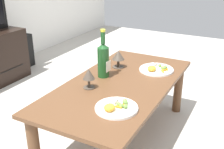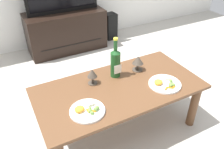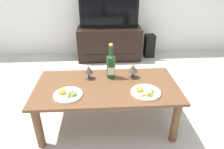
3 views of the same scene
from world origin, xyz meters
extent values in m
plane|color=#B7B2A8|center=(0.00, 0.00, 0.00)|extent=(6.40, 6.40, 0.00)
cube|color=brown|center=(0.00, 0.00, 0.43)|extent=(1.30, 0.65, 0.03)
cylinder|color=brown|center=(0.58, -0.26, 0.21)|extent=(0.07, 0.07, 0.42)
cylinder|color=brown|center=(-0.58, 0.26, 0.21)|extent=(0.07, 0.07, 0.42)
cylinder|color=brown|center=(0.58, 0.26, 0.21)|extent=(0.07, 0.07, 0.42)
cube|color=black|center=(0.80, 1.68, 0.19)|extent=(0.17, 0.17, 0.39)
cylinder|color=#19471E|center=(0.05, 0.15, 0.55)|extent=(0.08, 0.08, 0.21)
cone|color=#19471E|center=(0.05, 0.15, 0.67)|extent=(0.08, 0.08, 0.04)
cylinder|color=#19471E|center=(0.05, 0.15, 0.72)|extent=(0.03, 0.03, 0.08)
cylinder|color=yellow|center=(0.05, 0.15, 0.77)|extent=(0.03, 0.03, 0.02)
cube|color=silver|center=(0.05, 0.11, 0.53)|extent=(0.06, 0.00, 0.08)
cylinder|color=#473D33|center=(-0.16, 0.14, 0.44)|extent=(0.07, 0.07, 0.01)
cylinder|color=#473D33|center=(-0.16, 0.14, 0.48)|extent=(0.02, 0.02, 0.06)
cone|color=#473D33|center=(-0.16, 0.14, 0.54)|extent=(0.08, 0.08, 0.07)
cylinder|color=#473D33|center=(0.26, 0.14, 0.44)|extent=(0.09, 0.09, 0.01)
cylinder|color=#473D33|center=(0.26, 0.14, 0.48)|extent=(0.02, 0.02, 0.06)
cone|color=#473D33|center=(0.26, 0.14, 0.54)|extent=(0.09, 0.09, 0.07)
cylinder|color=white|center=(-0.33, -0.14, 0.45)|extent=(0.24, 0.24, 0.01)
torus|color=white|center=(-0.33, -0.14, 0.45)|extent=(0.24, 0.24, 0.01)
ellipsoid|color=orange|center=(-0.38, -0.13, 0.47)|extent=(0.07, 0.06, 0.04)
cube|color=beige|center=(-0.29, -0.10, 0.46)|extent=(0.06, 0.05, 0.02)
cylinder|color=orange|center=(-0.30, -0.17, 0.46)|extent=(0.04, 0.03, 0.01)
cylinder|color=orange|center=(-0.31, -0.17, 0.46)|extent=(0.04, 0.01, 0.01)
cylinder|color=orange|center=(-0.33, -0.16, 0.46)|extent=(0.01, 0.04, 0.01)
sphere|color=olive|center=(-0.27, -0.17, 0.47)|extent=(0.03, 0.03, 0.03)
sphere|color=olive|center=(-0.32, -0.17, 0.47)|extent=(0.03, 0.03, 0.03)
sphere|color=olive|center=(-0.31, -0.15, 0.47)|extent=(0.03, 0.03, 0.03)
sphere|color=olive|center=(-0.32, -0.19, 0.46)|extent=(0.03, 0.03, 0.03)
sphere|color=olive|center=(-0.28, -0.17, 0.47)|extent=(0.03, 0.03, 0.03)
cylinder|color=white|center=(0.33, -0.14, 0.45)|extent=(0.25, 0.25, 0.01)
torus|color=white|center=(0.33, -0.14, 0.45)|extent=(0.25, 0.25, 0.01)
ellipsoid|color=orange|center=(0.28, -0.13, 0.47)|extent=(0.07, 0.06, 0.04)
cube|color=beige|center=(0.37, -0.10, 0.46)|extent=(0.06, 0.06, 0.02)
cylinder|color=orange|center=(0.29, -0.21, 0.46)|extent=(0.04, 0.03, 0.01)
cylinder|color=orange|center=(0.32, -0.21, 0.46)|extent=(0.04, 0.04, 0.01)
cylinder|color=orange|center=(0.35, -0.22, 0.46)|extent=(0.04, 0.03, 0.01)
cylinder|color=orange|center=(0.36, -0.20, 0.46)|extent=(0.04, 0.01, 0.01)
cylinder|color=orange|center=(0.36, -0.21, 0.46)|extent=(0.04, 0.04, 0.01)
sphere|color=olive|center=(0.34, -0.20, 0.47)|extent=(0.03, 0.03, 0.03)
sphere|color=olive|center=(0.36, -0.20, 0.47)|extent=(0.03, 0.03, 0.03)
sphere|color=olive|center=(0.35, -0.18, 0.47)|extent=(0.03, 0.03, 0.03)
sphere|color=olive|center=(0.35, -0.20, 0.47)|extent=(0.03, 0.03, 0.03)
sphere|color=olive|center=(0.38, -0.15, 0.46)|extent=(0.03, 0.03, 0.03)
camera|label=1|loc=(-1.55, -0.76, 1.22)|focal=45.03mm
camera|label=2|loc=(-0.73, -1.25, 1.52)|focal=37.10mm
camera|label=3|loc=(-0.04, -1.55, 1.38)|focal=31.95mm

